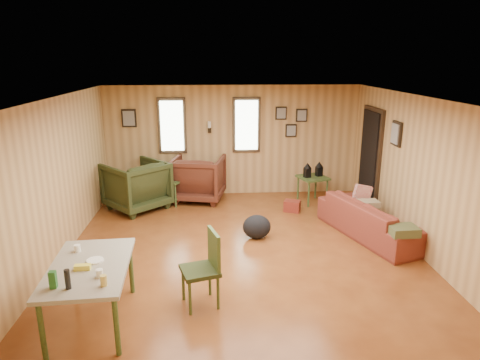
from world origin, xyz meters
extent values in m
cube|color=brown|center=(0.00, 0.00, -0.01)|extent=(5.50, 6.00, 0.02)
cube|color=#997C5B|center=(0.00, 0.00, 2.41)|extent=(5.50, 6.00, 0.02)
cube|color=tan|center=(0.00, 3.01, 1.20)|extent=(5.50, 0.02, 2.40)
cube|color=tan|center=(0.00, -3.01, 1.20)|extent=(5.50, 0.02, 2.40)
cube|color=tan|center=(-2.76, 0.00, 1.20)|extent=(0.02, 6.00, 2.40)
cube|color=tan|center=(2.76, 0.00, 1.20)|extent=(0.02, 6.00, 2.40)
cube|color=black|center=(-1.30, 2.97, 1.55)|extent=(0.60, 0.05, 1.20)
cube|color=#E0F2D1|center=(-1.30, 2.93, 1.55)|extent=(0.48, 0.04, 1.06)
cube|color=black|center=(0.30, 2.97, 1.55)|extent=(0.60, 0.05, 1.20)
cube|color=#E0F2D1|center=(0.30, 2.93, 1.55)|extent=(0.48, 0.04, 1.06)
cube|color=black|center=(-0.50, 2.95, 1.45)|extent=(0.07, 0.05, 0.12)
cylinder|color=silver|center=(-0.50, 2.89, 1.58)|extent=(0.07, 0.07, 0.14)
cube|color=black|center=(2.72, 1.95, 1.00)|extent=(0.06, 1.00, 2.05)
cube|color=black|center=(2.68, 1.95, 1.00)|extent=(0.04, 0.82, 1.90)
cube|color=black|center=(1.05, 2.97, 1.80)|extent=(0.24, 0.04, 0.28)
cube|color=#9E998C|center=(1.05, 2.94, 1.80)|extent=(0.19, 0.02, 0.22)
cube|color=black|center=(1.50, 2.97, 1.75)|extent=(0.24, 0.04, 0.28)
cube|color=#9E998C|center=(1.50, 2.94, 1.75)|extent=(0.19, 0.02, 0.22)
cube|color=black|center=(1.28, 2.97, 1.42)|extent=(0.24, 0.04, 0.28)
cube|color=#9E998C|center=(1.28, 2.94, 1.42)|extent=(0.19, 0.02, 0.22)
cube|color=black|center=(-2.20, 2.97, 1.72)|extent=(0.30, 0.04, 0.38)
cube|color=#9E998C|center=(-2.20, 2.94, 1.72)|extent=(0.24, 0.02, 0.31)
cube|color=black|center=(2.72, 0.85, 1.70)|extent=(0.04, 0.34, 0.42)
cube|color=#9E998C|center=(2.69, 0.85, 1.70)|extent=(0.02, 0.27, 0.34)
imported|color=maroon|center=(2.26, 0.44, 0.42)|extent=(1.26, 2.21, 0.83)
imported|color=#4F2417|center=(-0.75, 2.58, 0.53)|extent=(1.20, 1.14, 1.05)
imported|color=#2A3317|center=(-1.98, 2.08, 0.54)|extent=(1.44, 1.43, 1.08)
cube|color=#425C29|center=(-1.33, 2.36, 0.50)|extent=(0.65, 0.63, 0.04)
cube|color=#425C29|center=(-1.33, 2.36, 0.17)|extent=(0.59, 0.57, 0.03)
cylinder|color=#425C29|center=(-1.60, 2.28, 0.25)|extent=(0.05, 0.05, 0.50)
cylinder|color=#425C29|center=(-1.21, 2.10, 0.25)|extent=(0.05, 0.05, 0.50)
cylinder|color=#425C29|center=(-1.44, 2.61, 0.25)|extent=(0.05, 0.05, 0.50)
cylinder|color=#425C29|center=(-1.06, 2.44, 0.25)|extent=(0.05, 0.05, 0.50)
cube|color=brown|center=(-1.43, 2.40, 0.58)|extent=(0.09, 0.05, 0.12)
cube|color=brown|center=(-1.24, 2.32, 0.58)|extent=(0.08, 0.05, 0.11)
cube|color=#425C29|center=(1.64, 2.25, 0.55)|extent=(0.69, 0.69, 0.04)
cylinder|color=#425C29|center=(1.50, 1.97, 0.27)|extent=(0.05, 0.05, 0.55)
cylinder|color=#425C29|center=(1.92, 2.11, 0.27)|extent=(0.05, 0.05, 0.55)
cylinder|color=#425C29|center=(1.36, 2.39, 0.27)|extent=(0.05, 0.05, 0.55)
cylinder|color=#425C29|center=(1.78, 2.53, 0.27)|extent=(0.05, 0.05, 0.55)
cube|color=black|center=(1.51, 2.20, 0.67)|extent=(0.15, 0.15, 0.20)
cone|color=black|center=(1.51, 2.20, 0.82)|extent=(0.21, 0.21, 0.11)
cube|color=black|center=(1.78, 2.30, 0.67)|extent=(0.15, 0.15, 0.20)
cone|color=black|center=(1.78, 2.30, 0.82)|extent=(0.21, 0.21, 0.11)
cube|color=maroon|center=(1.12, 1.73, 0.11)|extent=(0.37, 0.32, 0.22)
ellipsoid|color=black|center=(0.29, 0.46, 0.21)|extent=(0.55, 0.46, 0.41)
cube|color=#474C2A|center=(2.37, -0.50, 0.49)|extent=(0.43, 0.35, 0.13)
cube|color=#B41F1B|center=(2.27, 1.03, 0.57)|extent=(0.37, 0.11, 0.36)
cube|color=gray|center=(2.30, 0.77, 0.47)|extent=(0.36, 0.28, 0.10)
cube|color=gray|center=(-1.83, -1.81, 0.70)|extent=(0.94, 1.47, 0.05)
cylinder|color=#425C29|center=(-2.15, -2.45, 0.34)|extent=(0.06, 0.06, 0.68)
cylinder|color=#425C29|center=(-1.43, -2.41, 0.34)|extent=(0.06, 0.06, 0.68)
cylinder|color=#425C29|center=(-2.23, -1.22, 0.34)|extent=(0.06, 0.06, 0.68)
cylinder|color=#425C29|center=(-1.51, -1.18, 0.34)|extent=(0.06, 0.06, 0.68)
cylinder|color=white|center=(-1.64, -2.09, 0.77)|extent=(0.08, 0.08, 0.09)
cylinder|color=white|center=(-2.06, -1.45, 0.77)|extent=(0.08, 0.08, 0.09)
cube|color=#236327|center=(-2.04, -2.28, 0.82)|extent=(0.07, 0.07, 0.18)
cylinder|color=black|center=(-1.89, -2.31, 0.83)|extent=(0.06, 0.06, 0.21)
cylinder|color=#D1B852|center=(-1.55, -2.27, 0.78)|extent=(0.07, 0.07, 0.11)
cylinder|color=white|center=(-1.79, -1.72, 0.74)|extent=(0.20, 0.20, 0.02)
cube|color=yellow|center=(-1.87, -1.91, 0.75)|extent=(0.18, 0.09, 0.06)
cube|color=#2A3317|center=(-0.61, -1.52, 0.46)|extent=(0.54, 0.54, 0.05)
cube|color=#425C29|center=(-0.43, -1.46, 0.72)|extent=(0.16, 0.40, 0.47)
cylinder|color=#425C29|center=(-0.73, -1.73, 0.23)|extent=(0.05, 0.05, 0.45)
cylinder|color=#425C29|center=(-0.39, -1.63, 0.23)|extent=(0.05, 0.05, 0.45)
cylinder|color=#425C29|center=(-0.83, -1.40, 0.23)|extent=(0.05, 0.05, 0.45)
cylinder|color=#425C29|center=(-0.49, -1.30, 0.23)|extent=(0.05, 0.05, 0.45)
camera|label=1|loc=(-0.41, -6.23, 2.95)|focal=32.00mm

